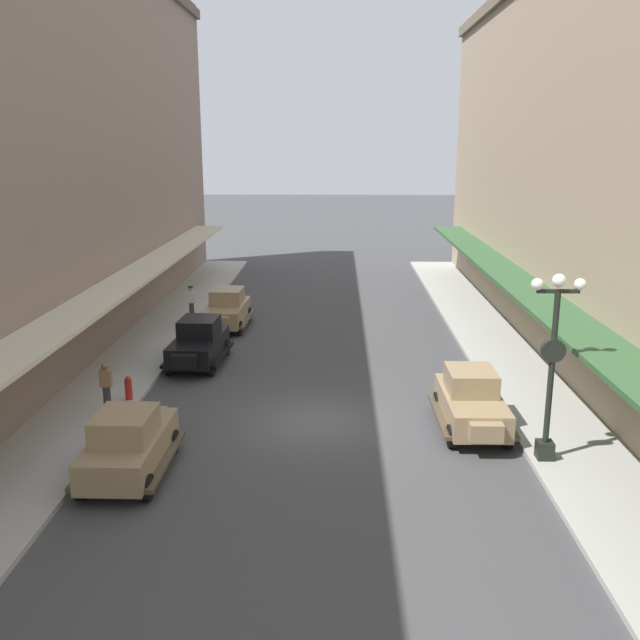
{
  "coord_description": "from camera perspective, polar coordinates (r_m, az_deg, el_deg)",
  "views": [
    {
      "loc": [
        0.69,
        -20.64,
        8.57
      ],
      "look_at": [
        0.0,
        6.0,
        1.8
      ],
      "focal_mm": 39.2,
      "sensor_mm": 36.0,
      "label": 1
    }
  ],
  "objects": [
    {
      "name": "sidewalk_right",
      "position": [
        23.34,
        18.52,
        -7.87
      ],
      "size": [
        3.0,
        60.0,
        0.15
      ],
      "primitive_type": "cube",
      "color": "#A8A59E",
      "rests_on": "ground"
    },
    {
      "name": "parked_car_0",
      "position": [
        33.49,
        -7.62,
        0.96
      ],
      "size": [
        2.24,
        4.3,
        1.84
      ],
      "color": "#997F5B",
      "rests_on": "ground"
    },
    {
      "name": "sidewalk_left",
      "position": [
        23.78,
        -18.94,
        -7.49
      ],
      "size": [
        3.0,
        60.0,
        0.15
      ],
      "primitive_type": "cube",
      "color": "#A8A59E",
      "rests_on": "ground"
    },
    {
      "name": "ground_plane",
      "position": [
        22.36,
        -0.4,
        -8.28
      ],
      "size": [
        200.0,
        200.0,
        0.0
      ],
      "primitive_type": "plane",
      "color": "#424244"
    },
    {
      "name": "pedestrian_1",
      "position": [
        34.66,
        -10.46,
        1.42
      ],
      "size": [
        0.36,
        0.28,
        1.67
      ],
      "color": "#4C4238",
      "rests_on": "sidewalk_left"
    },
    {
      "name": "fire_hydrant",
      "position": [
        24.51,
        -15.37,
        -5.36
      ],
      "size": [
        0.24,
        0.24,
        0.82
      ],
      "color": "#B21E19",
      "rests_on": "sidewalk_left"
    },
    {
      "name": "pedestrian_0",
      "position": [
        23.5,
        -17.06,
        -5.23
      ],
      "size": [
        0.36,
        0.24,
        1.64
      ],
      "color": "#2D2D33",
      "rests_on": "sidewalk_left"
    },
    {
      "name": "lamp_post_with_clock",
      "position": [
        19.54,
        18.43,
        -3.11
      ],
      "size": [
        1.42,
        0.44,
        5.16
      ],
      "color": "black",
      "rests_on": "sidewalk_right"
    },
    {
      "name": "parked_car_2",
      "position": [
        28.06,
        -9.89,
        -1.74
      ],
      "size": [
        2.29,
        4.31,
        1.84
      ],
      "color": "black",
      "rests_on": "ground"
    },
    {
      "name": "parked_car_3",
      "position": [
        19.29,
        -15.35,
        -9.58
      ],
      "size": [
        2.17,
        4.27,
        1.84
      ],
      "color": "#997F5B",
      "rests_on": "ground"
    },
    {
      "name": "parked_car_1",
      "position": [
        22.0,
        12.25,
        -6.37
      ],
      "size": [
        2.17,
        4.27,
        1.84
      ],
      "color": "#997F5B",
      "rests_on": "ground"
    }
  ]
}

